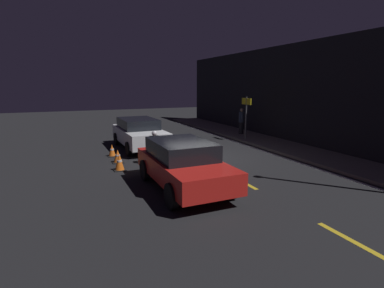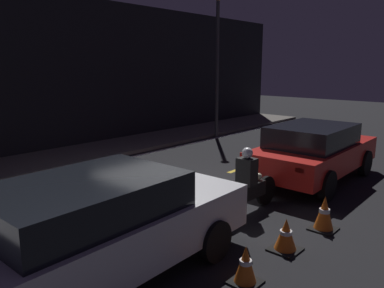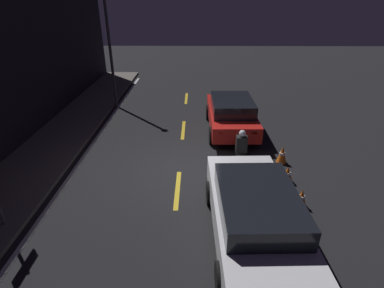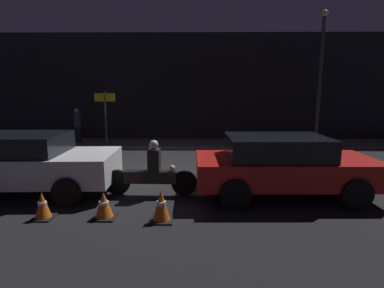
{
  "view_description": "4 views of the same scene",
  "coord_description": "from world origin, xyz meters",
  "px_view_note": "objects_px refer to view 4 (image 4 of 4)",
  "views": [
    {
      "loc": [
        11.83,
        -5.32,
        3.2
      ],
      "look_at": [
        0.58,
        -0.52,
        0.77
      ],
      "focal_mm": 28.0,
      "sensor_mm": 36.0,
      "label": 1
    },
    {
      "loc": [
        -5.73,
        -6.07,
        2.95
      ],
      "look_at": [
        0.73,
        -0.21,
        1.14
      ],
      "focal_mm": 35.0,
      "sensor_mm": 36.0,
      "label": 2
    },
    {
      "loc": [
        -8.51,
        -0.53,
        5.27
      ],
      "look_at": [
        0.31,
        -0.42,
        0.89
      ],
      "focal_mm": 28.0,
      "sensor_mm": 36.0,
      "label": 3
    },
    {
      "loc": [
        1.33,
        -9.16,
        2.57
      ],
      "look_at": [
        1.23,
        -0.16,
        0.95
      ],
      "focal_mm": 28.0,
      "sensor_mm": 36.0,
      "label": 4
    }
  ],
  "objects_px": {
    "sedan_white": "(21,162)",
    "taxi_red": "(282,164)",
    "traffic_cone_near": "(42,206)",
    "traffic_cone_mid": "(104,205)",
    "traffic_cone_far": "(161,206)",
    "pedestrian": "(78,125)",
    "motorcycle": "(151,173)",
    "shop_sign": "(105,108)",
    "street_lamp": "(320,74)"
  },
  "relations": [
    {
      "from": "traffic_cone_far",
      "to": "street_lamp",
      "type": "bearing_deg",
      "value": 50.81
    },
    {
      "from": "sedan_white",
      "to": "traffic_cone_near",
      "type": "xyz_separation_m",
      "value": [
        1.29,
        -1.56,
        -0.54
      ]
    },
    {
      "from": "pedestrian",
      "to": "street_lamp",
      "type": "distance_m",
      "value": 11.13
    },
    {
      "from": "sedan_white",
      "to": "traffic_cone_far",
      "type": "xyz_separation_m",
      "value": [
        3.71,
        -1.65,
        -0.49
      ]
    },
    {
      "from": "sedan_white",
      "to": "pedestrian",
      "type": "height_order",
      "value": "pedestrian"
    },
    {
      "from": "pedestrian",
      "to": "shop_sign",
      "type": "bearing_deg",
      "value": -24.01
    },
    {
      "from": "traffic_cone_near",
      "to": "taxi_red",
      "type": "bearing_deg",
      "value": 15.26
    },
    {
      "from": "sedan_white",
      "to": "taxi_red",
      "type": "relative_size",
      "value": 1.08
    },
    {
      "from": "pedestrian",
      "to": "taxi_red",
      "type": "bearing_deg",
      "value": -42.17
    },
    {
      "from": "traffic_cone_near",
      "to": "traffic_cone_far",
      "type": "xyz_separation_m",
      "value": [
        2.42,
        -0.08,
        0.04
      ]
    },
    {
      "from": "traffic_cone_far",
      "to": "taxi_red",
      "type": "bearing_deg",
      "value": 28.33
    },
    {
      "from": "sedan_white",
      "to": "motorcycle",
      "type": "height_order",
      "value": "sedan_white"
    },
    {
      "from": "motorcycle",
      "to": "street_lamp",
      "type": "distance_m",
      "value": 8.89
    },
    {
      "from": "motorcycle",
      "to": "traffic_cone_mid",
      "type": "bearing_deg",
      "value": -117.89
    },
    {
      "from": "pedestrian",
      "to": "street_lamp",
      "type": "height_order",
      "value": "street_lamp"
    },
    {
      "from": "traffic_cone_near",
      "to": "pedestrian",
      "type": "distance_m",
      "value": 8.82
    },
    {
      "from": "taxi_red",
      "to": "traffic_cone_near",
      "type": "height_order",
      "value": "taxi_red"
    },
    {
      "from": "sedan_white",
      "to": "pedestrian",
      "type": "xyz_separation_m",
      "value": [
        -1.24,
        6.86,
        0.13
      ]
    },
    {
      "from": "taxi_red",
      "to": "shop_sign",
      "type": "distance_m",
      "value": 8.87
    },
    {
      "from": "traffic_cone_mid",
      "to": "shop_sign",
      "type": "distance_m",
      "value": 8.12
    },
    {
      "from": "sedan_white",
      "to": "street_lamp",
      "type": "relative_size",
      "value": 0.8
    },
    {
      "from": "sedan_white",
      "to": "taxi_red",
      "type": "height_order",
      "value": "sedan_white"
    },
    {
      "from": "taxi_red",
      "to": "traffic_cone_mid",
      "type": "height_order",
      "value": "taxi_red"
    },
    {
      "from": "sedan_white",
      "to": "traffic_cone_near",
      "type": "height_order",
      "value": "sedan_white"
    },
    {
      "from": "shop_sign",
      "to": "street_lamp",
      "type": "xyz_separation_m",
      "value": [
        9.24,
        -0.62,
        1.43
      ]
    },
    {
      "from": "traffic_cone_far",
      "to": "pedestrian",
      "type": "relative_size",
      "value": 0.4
    },
    {
      "from": "shop_sign",
      "to": "pedestrian",
      "type": "bearing_deg",
      "value": 155.99
    },
    {
      "from": "taxi_red",
      "to": "traffic_cone_far",
      "type": "bearing_deg",
      "value": -152.48
    },
    {
      "from": "traffic_cone_near",
      "to": "traffic_cone_far",
      "type": "height_order",
      "value": "traffic_cone_far"
    },
    {
      "from": "sedan_white",
      "to": "traffic_cone_far",
      "type": "bearing_deg",
      "value": -25.76
    },
    {
      "from": "traffic_cone_mid",
      "to": "sedan_white",
      "type": "bearing_deg",
      "value": 149.09
    },
    {
      "from": "motorcycle",
      "to": "pedestrian",
      "type": "relative_size",
      "value": 1.42
    },
    {
      "from": "sedan_white",
      "to": "traffic_cone_mid",
      "type": "height_order",
      "value": "sedan_white"
    },
    {
      "from": "street_lamp",
      "to": "sedan_white",
      "type": "bearing_deg",
      "value": -149.94
    },
    {
      "from": "motorcycle",
      "to": "pedestrian",
      "type": "height_order",
      "value": "pedestrian"
    },
    {
      "from": "pedestrian",
      "to": "motorcycle",
      "type": "bearing_deg",
      "value": -57.17
    },
    {
      "from": "traffic_cone_mid",
      "to": "traffic_cone_far",
      "type": "distance_m",
      "value": 1.2
    },
    {
      "from": "sedan_white",
      "to": "taxi_red",
      "type": "xyz_separation_m",
      "value": [
        6.5,
        -0.15,
        -0.0
      ]
    },
    {
      "from": "traffic_cone_mid",
      "to": "traffic_cone_far",
      "type": "bearing_deg",
      "value": -6.48
    },
    {
      "from": "taxi_red",
      "to": "traffic_cone_far",
      "type": "height_order",
      "value": "taxi_red"
    },
    {
      "from": "traffic_cone_near",
      "to": "sedan_white",
      "type": "bearing_deg",
      "value": 129.6
    },
    {
      "from": "traffic_cone_mid",
      "to": "shop_sign",
      "type": "xyz_separation_m",
      "value": [
        -2.19,
        7.67,
        1.54
      ]
    },
    {
      "from": "traffic_cone_near",
      "to": "shop_sign",
      "type": "bearing_deg",
      "value": 97.08
    },
    {
      "from": "sedan_white",
      "to": "motorcycle",
      "type": "xyz_separation_m",
      "value": [
        3.29,
        -0.15,
        -0.24
      ]
    },
    {
      "from": "motorcycle",
      "to": "shop_sign",
      "type": "relative_size",
      "value": 0.96
    },
    {
      "from": "traffic_cone_near",
      "to": "traffic_cone_mid",
      "type": "bearing_deg",
      "value": 2.46
    },
    {
      "from": "motorcycle",
      "to": "pedestrian",
      "type": "bearing_deg",
      "value": 124.2
    },
    {
      "from": "traffic_cone_mid",
      "to": "street_lamp",
      "type": "xyz_separation_m",
      "value": [
        7.05,
        7.05,
        2.97
      ]
    },
    {
      "from": "motorcycle",
      "to": "taxi_red",
      "type": "bearing_deg",
      "value": 1.51
    },
    {
      "from": "traffic_cone_near",
      "to": "traffic_cone_mid",
      "type": "xyz_separation_m",
      "value": [
        1.23,
        0.05,
        -0.01
      ]
    }
  ]
}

